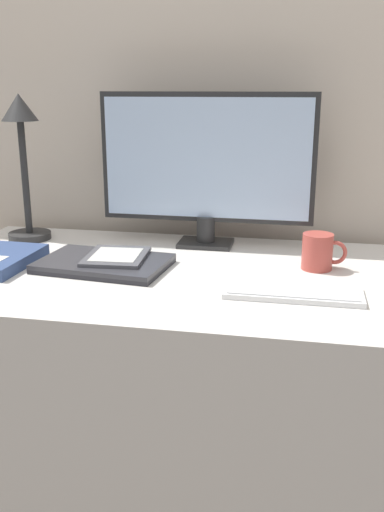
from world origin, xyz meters
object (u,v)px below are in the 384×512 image
laptop (104,264)px  coffee_mug (318,252)px  desk_lamp (23,148)px  monitor (206,165)px  keyboard (293,292)px  ereader (116,256)px

laptop → coffee_mug: 0.54m
laptop → desk_lamp: 0.47m
monitor → laptop: 0.40m
monitor → coffee_mug: bearing=-28.1°
keyboard → desk_lamp: (-0.79, 0.33, 0.26)m
keyboard → laptop: 0.48m
keyboard → desk_lamp: size_ratio=0.71×
ereader → desk_lamp: 0.47m
desk_lamp → keyboard: bearing=-23.0°
keyboard → laptop: (-0.47, 0.11, 0.00)m
ereader → coffee_mug: size_ratio=1.68×
monitor → laptop: size_ratio=1.80×
ereader → desk_lamp: (-0.34, 0.21, 0.24)m
monitor → keyboard: bearing=-54.9°
monitor → coffee_mug: 0.40m
laptop → desk_lamp: size_ratio=0.79×
desk_lamp → ereader: bearing=-31.8°
monitor → laptop: (-0.22, -0.26, -0.22)m
ereader → coffee_mug: coffee_mug is taller
keyboard → ereader: ereader is taller
monitor → coffee_mug: monitor is taller
keyboard → desk_lamp: bearing=157.0°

